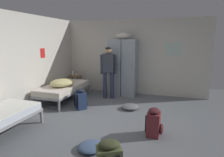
# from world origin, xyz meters

# --- Properties ---
(ground_plane) EXTENTS (8.12, 8.12, 0.00)m
(ground_plane) POSITION_xyz_m (0.00, 0.00, 0.00)
(ground_plane) COLOR slate
(room_backdrop) EXTENTS (4.86, 5.14, 2.51)m
(room_backdrop) POSITION_xyz_m (-1.22, 1.26, 1.26)
(room_backdrop) COLOR beige
(room_backdrop) RESTS_ON ground_plane
(locker_bank) EXTENTS (0.90, 0.55, 2.07)m
(locker_bank) POSITION_xyz_m (-0.28, 2.26, 0.97)
(locker_bank) COLOR #8C99A3
(locker_bank) RESTS_ON ground_plane
(shelf_unit) EXTENTS (0.38, 0.30, 0.57)m
(shelf_unit) POSITION_xyz_m (-2.07, 2.22, 0.35)
(shelf_unit) COLOR brown
(shelf_unit) RESTS_ON ground_plane
(bed_left_rear) EXTENTS (0.90, 1.90, 0.49)m
(bed_left_rear) POSITION_xyz_m (-1.82, 1.07, 0.38)
(bed_left_rear) COLOR gray
(bed_left_rear) RESTS_ON ground_plane
(bedding_heap) EXTENTS (0.65, 0.78, 0.21)m
(bedding_heap) POSITION_xyz_m (-1.77, 0.91, 0.60)
(bedding_heap) COLOR #D1C67F
(bedding_heap) RESTS_ON bed_left_rear
(person_traveler) EXTENTS (0.50, 0.27, 1.62)m
(person_traveler) POSITION_xyz_m (-0.60, 1.71, 0.98)
(person_traveler) COLOR #2D334C
(person_traveler) RESTS_ON ground_plane
(water_bottle) EXTENTS (0.07, 0.07, 0.21)m
(water_bottle) POSITION_xyz_m (-2.15, 2.24, 0.67)
(water_bottle) COLOR silver
(water_bottle) RESTS_ON shelf_unit
(lotion_bottle) EXTENTS (0.05, 0.05, 0.15)m
(lotion_bottle) POSITION_xyz_m (-2.00, 2.18, 0.64)
(lotion_bottle) COLOR beige
(lotion_bottle) RESTS_ON shelf_unit
(backpack_maroon) EXTENTS (0.34, 0.32, 0.55)m
(backpack_maroon) POSITION_xyz_m (1.06, -0.36, 0.26)
(backpack_maroon) COLOR maroon
(backpack_maroon) RESTS_ON ground_plane
(backpack_navy) EXTENTS (0.41, 0.42, 0.55)m
(backpack_navy) POSITION_xyz_m (-0.99, 0.57, 0.26)
(backpack_navy) COLOR navy
(backpack_navy) RESTS_ON ground_plane
(clothes_pile_grey) EXTENTS (0.45, 0.49, 0.12)m
(clothes_pile_grey) POSITION_xyz_m (0.29, 0.95, 0.06)
(clothes_pile_grey) COLOR slate
(clothes_pile_grey) RESTS_ON ground_plane
(clothes_pile_denim) EXTENTS (0.44, 0.45, 0.11)m
(clothes_pile_denim) POSITION_xyz_m (0.11, -1.22, 0.05)
(clothes_pile_denim) COLOR #42567A
(clothes_pile_denim) RESTS_ON ground_plane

